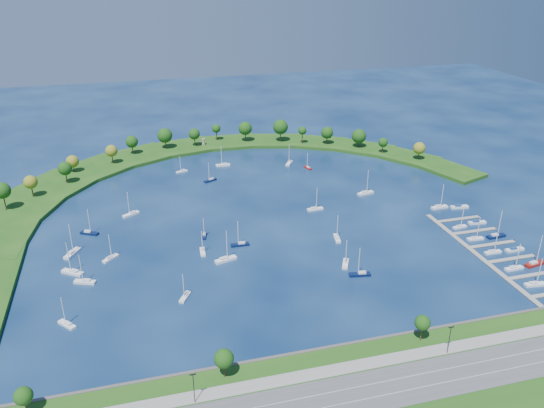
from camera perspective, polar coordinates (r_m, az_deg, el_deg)
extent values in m
plane|color=#071B40|center=(266.35, -0.76, -1.33)|extent=(700.00, 700.00, 0.00)
cube|color=#1D4C14|center=(168.68, 10.43, -18.96)|extent=(420.00, 42.00, 1.60)
cube|color=#474442|center=(183.20, 7.54, -14.59)|extent=(420.00, 1.20, 1.80)
cube|color=#515154|center=(168.10, 10.46, -18.75)|extent=(420.00, 16.00, 0.12)
cube|color=gray|center=(175.41, 8.90, -16.44)|extent=(420.00, 5.00, 0.12)
cube|color=silver|center=(166.45, 10.84, -19.28)|extent=(420.00, 0.15, 0.02)
cube|color=silver|center=(169.68, 10.09, -18.19)|extent=(420.00, 0.15, 0.02)
cylinder|color=#382314|center=(171.61, -24.45, -18.81)|extent=(0.56, 0.56, 4.90)
sphere|color=#174912|center=(169.37, -24.67, -17.93)|extent=(5.20, 5.20, 5.20)
cylinder|color=#382314|center=(168.86, -5.03, -16.95)|extent=(0.56, 0.56, 5.25)
sphere|color=#174912|center=(166.37, -5.08, -15.96)|extent=(6.00, 6.00, 6.00)
cylinder|color=#382314|center=(187.66, 15.40, -12.95)|extent=(0.56, 0.56, 5.60)
sphere|color=#174912|center=(185.41, 15.54, -12.01)|extent=(5.20, 5.20, 5.20)
cylinder|color=black|center=(160.50, -8.21, -18.65)|extent=(0.24, 0.24, 10.00)
cylinder|color=black|center=(183.45, 18.12, -13.46)|extent=(0.24, 0.24, 10.00)
cube|color=#1D4C14|center=(299.37, -25.32, -0.60)|extent=(50.23, 54.30, 2.00)
cube|color=#1D4C14|center=(321.56, -22.08, 1.65)|extent=(54.07, 56.09, 2.00)
cube|color=#1D4C14|center=(340.54, -18.28, 3.45)|extent=(55.20, 54.07, 2.00)
cube|color=#1D4C14|center=(355.82, -14.10, 4.85)|extent=(53.65, 48.47, 2.00)
cube|color=#1D4C14|center=(367.00, -9.64, 5.84)|extent=(49.62, 39.75, 2.00)
cube|color=#1D4C14|center=(373.85, -5.00, 6.44)|extent=(44.32, 29.96, 2.00)
cube|color=#1D4C14|center=(376.19, -0.28, 6.65)|extent=(49.49, 38.05, 2.00)
cube|color=#1D4C14|center=(373.98, 4.44, 6.47)|extent=(51.13, 44.12, 2.00)
cube|color=#1D4C14|center=(367.26, 9.08, 5.89)|extent=(49.19, 47.96, 2.00)
cube|color=#1D4C14|center=(356.20, 13.55, 4.93)|extent=(43.90, 49.49, 2.00)
cube|color=#1D4C14|center=(341.04, 17.75, 3.56)|extent=(35.67, 48.74, 2.00)
cylinder|color=#382314|center=(297.76, -26.29, 0.21)|extent=(0.56, 0.56, 8.68)
sphere|color=#174912|center=(295.63, -26.50, 1.27)|extent=(8.15, 8.15, 8.15)
cylinder|color=#382314|center=(308.41, -23.89, 1.28)|extent=(0.56, 0.56, 6.94)
sphere|color=olive|center=(306.70, -24.05, 2.12)|extent=(7.05, 7.05, 7.05)
cylinder|color=#382314|center=(320.43, -20.80, 2.66)|extent=(0.56, 0.56, 7.13)
sphere|color=#174912|center=(318.72, -20.94, 3.51)|extent=(7.61, 7.61, 7.61)
cylinder|color=#382314|center=(336.66, -20.15, 3.59)|extent=(0.56, 0.56, 5.05)
sphere|color=olive|center=(335.37, -20.24, 4.22)|extent=(7.30, 7.30, 7.30)
cylinder|color=#382314|center=(343.18, -16.44, 4.63)|extent=(0.56, 0.56, 6.70)
sphere|color=olive|center=(341.67, -16.53, 5.38)|extent=(7.19, 7.19, 7.19)
cylinder|color=#382314|center=(357.17, -14.45, 5.62)|extent=(0.56, 0.56, 6.61)
sphere|color=#174912|center=(355.70, -14.53, 6.35)|extent=(7.71, 7.71, 7.71)
cylinder|color=#382314|center=(363.55, -11.13, 6.28)|extent=(0.56, 0.56, 6.79)
sphere|color=#174912|center=(361.97, -11.20, 7.08)|extent=(9.64, 9.64, 9.64)
cylinder|color=#382314|center=(364.87, -8.13, 6.56)|extent=(0.56, 0.56, 6.84)
sphere|color=#174912|center=(363.42, -8.17, 7.30)|extent=(7.39, 7.39, 7.39)
cylinder|color=#382314|center=(375.42, -5.85, 7.21)|extent=(0.56, 0.56, 7.09)
sphere|color=#174912|center=(374.06, -5.88, 7.90)|extent=(5.88, 5.88, 5.88)
cylinder|color=#382314|center=(371.46, -2.81, 7.14)|extent=(0.56, 0.56, 7.30)
sphere|color=#174912|center=(369.88, -2.83, 7.95)|extent=(9.09, 9.09, 9.09)
cylinder|color=#382314|center=(370.59, 0.89, 7.20)|extent=(0.56, 0.56, 8.19)
sphere|color=#174912|center=(368.84, 0.90, 8.10)|extent=(10.08, 10.08, 10.08)
cylinder|color=#382314|center=(366.84, 3.20, 6.96)|extent=(0.56, 0.56, 7.91)
sphere|color=#174912|center=(365.37, 3.21, 7.71)|extent=(5.48, 5.48, 5.48)
cylinder|color=#382314|center=(367.45, 5.79, 6.76)|extent=(0.56, 0.56, 6.20)
sphere|color=#174912|center=(366.06, 5.82, 7.46)|extent=(8.06, 8.06, 8.06)
cylinder|color=#382314|center=(363.75, 9.07, 6.34)|extent=(0.56, 0.56, 5.63)
sphere|color=#174912|center=(362.35, 9.12, 7.05)|extent=(9.40, 9.40, 9.40)
cylinder|color=#382314|center=(355.33, 11.54, 5.74)|extent=(0.56, 0.56, 5.83)
sphere|color=#174912|center=(354.06, 11.60, 6.37)|extent=(6.04, 6.04, 6.04)
cylinder|color=#382314|center=(348.19, 15.15, 4.99)|extent=(0.56, 0.56, 5.88)
sphere|color=olive|center=(346.80, 15.22, 5.68)|extent=(7.52, 7.52, 7.52)
cylinder|color=gray|center=(366.97, -7.22, 6.49)|extent=(2.20, 2.20, 4.02)
cylinder|color=gray|center=(366.32, -7.24, 6.81)|extent=(2.60, 2.60, 0.30)
cube|color=gray|center=(248.09, 20.79, -5.03)|extent=(2.20, 82.00, 0.40)
cube|color=gray|center=(242.11, 25.78, -6.71)|extent=(22.00, 2.00, 0.40)
cube|color=gray|center=(250.59, 23.91, -5.28)|extent=(22.00, 2.00, 0.40)
cylinder|color=#382314|center=(257.13, 25.83, -4.83)|extent=(0.36, 0.36, 1.60)
cube|color=gray|center=(259.47, 22.17, -3.93)|extent=(22.00, 2.00, 0.40)
cylinder|color=#382314|center=(265.79, 24.07, -3.54)|extent=(0.36, 0.36, 1.60)
cube|color=gray|center=(268.71, 20.55, -2.68)|extent=(22.00, 2.00, 0.40)
cylinder|color=#382314|center=(274.82, 22.42, -2.32)|extent=(0.36, 0.36, 1.60)
cube|color=gray|center=(278.27, 19.04, -1.50)|extent=(22.00, 2.00, 0.40)
cylinder|color=#382314|center=(284.17, 20.89, -1.19)|extent=(0.36, 0.36, 1.60)
cube|color=white|center=(204.06, -20.75, -11.78)|extent=(6.55, 7.21, 0.92)
cube|color=silver|center=(203.08, -20.65, -11.68)|extent=(2.87, 3.01, 0.64)
cylinder|color=silver|center=(201.39, -21.09, -10.41)|extent=(0.32, 0.32, 10.30)
cube|color=white|center=(247.94, -20.24, -4.89)|extent=(7.01, 9.63, 1.15)
cube|color=silver|center=(246.82, -20.39, -4.80)|extent=(3.27, 3.83, 0.80)
cylinder|color=silver|center=(245.32, -20.38, -3.38)|extent=(0.32, 0.32, 12.88)
cube|color=white|center=(207.63, -9.13, -9.63)|extent=(5.36, 7.30, 0.87)
cube|color=silver|center=(207.77, -9.06, -9.36)|extent=(2.49, 2.91, 0.61)
cylinder|color=silver|center=(204.28, -9.29, -8.48)|extent=(0.32, 0.32, 9.79)
cube|color=#09153A|center=(221.02, 9.21, -7.33)|extent=(8.90, 3.83, 1.03)
cube|color=silver|center=(220.77, 9.44, -7.12)|extent=(3.26, 2.17, 0.72)
cylinder|color=silver|center=(217.63, 9.14, -5.92)|extent=(0.32, 0.32, 11.64)
cube|color=white|center=(228.97, -4.88, -5.85)|extent=(9.79, 5.17, 1.13)
cube|color=silver|center=(228.14, -5.10, -5.70)|extent=(3.68, 2.70, 0.79)
cylinder|color=silver|center=(225.86, -4.77, -4.28)|extent=(0.32, 0.32, 12.72)
cube|color=white|center=(246.70, 6.85, -3.61)|extent=(3.74, 8.13, 0.94)
cube|color=silver|center=(245.65, 6.89, -3.53)|extent=(2.06, 3.00, 0.66)
cylinder|color=silver|center=(244.62, 6.89, -2.35)|extent=(0.32, 0.32, 10.59)
cube|color=#09153A|center=(240.12, -3.40, -4.29)|extent=(8.24, 2.50, 0.98)
cube|color=silver|center=(239.85, -3.21, -4.09)|extent=(2.90, 1.68, 0.69)
cylinder|color=silver|center=(237.20, -3.59, -3.03)|extent=(0.32, 0.32, 11.04)
cube|color=white|center=(273.86, 4.56, -0.54)|extent=(8.28, 2.73, 0.98)
cube|color=silver|center=(273.22, 4.40, -0.41)|extent=(2.94, 1.76, 0.69)
cylinder|color=silver|center=(271.64, 4.72, 0.62)|extent=(0.32, 0.32, 11.02)
cube|color=#09153A|center=(249.17, -7.13, -3.35)|extent=(3.31, 6.76, 0.78)
cube|color=silver|center=(249.44, -7.12, -3.14)|extent=(1.78, 2.52, 0.55)
cylinder|color=silver|center=(246.53, -7.19, -2.42)|extent=(0.32, 0.32, 8.79)
cube|color=white|center=(295.85, 9.81, 1.13)|extent=(9.60, 4.51, 1.11)
cube|color=silver|center=(294.95, 9.68, 1.27)|extent=(3.55, 2.47, 0.78)
cylinder|color=silver|center=(293.70, 10.02, 2.38)|extent=(0.32, 0.32, 12.50)
cube|color=maroon|center=(328.74, 3.77, 3.82)|extent=(3.65, 6.66, 0.77)
cube|color=silver|center=(328.03, 3.84, 3.89)|extent=(1.88, 2.52, 0.54)
cylinder|color=silver|center=(327.51, 3.74, 4.62)|extent=(0.32, 0.32, 8.67)
cube|color=white|center=(276.37, -14.61, -1.06)|extent=(8.57, 6.46, 1.03)
cube|color=silver|center=(276.40, -14.48, -0.84)|extent=(3.43, 2.98, 0.72)
cylinder|color=silver|center=(273.50, -14.86, 0.09)|extent=(0.32, 0.32, 11.55)
cube|color=white|center=(239.14, -16.60, -5.50)|extent=(7.13, 6.96, 0.93)
cube|color=silver|center=(238.32, -16.76, -5.41)|extent=(3.02, 2.99, 0.65)
cylinder|color=silver|center=(236.80, -16.66, -4.24)|extent=(0.32, 0.32, 10.51)
cube|color=white|center=(326.60, -9.47, 3.39)|extent=(7.04, 3.93, 0.81)
cube|color=silver|center=(326.61, -9.37, 3.53)|extent=(2.67, 2.01, 0.57)
cylinder|color=silver|center=(324.68, -9.62, 4.19)|extent=(0.32, 0.32, 9.16)
cube|color=white|center=(335.46, 1.83, 4.31)|extent=(6.79, 8.70, 1.05)
cube|color=silver|center=(335.95, 1.87, 4.51)|extent=(3.10, 3.51, 0.74)
cylinder|color=silver|center=(332.68, 1.81, 5.32)|extent=(0.32, 0.32, 11.82)
cube|color=white|center=(236.03, -7.30, -5.02)|extent=(2.62, 7.50, 0.88)
cube|color=silver|center=(236.31, -7.33, -4.77)|extent=(1.64, 2.68, 0.62)
cylinder|color=silver|center=(232.92, -7.36, -3.93)|extent=(0.32, 0.32, 9.94)
cube|color=#09153A|center=(310.71, -6.51, 2.48)|extent=(7.85, 5.49, 0.93)
cube|color=silver|center=(310.84, -6.40, 2.65)|extent=(3.10, 2.59, 0.65)
cylinder|color=silver|center=(308.32, -6.65, 3.43)|extent=(0.32, 0.32, 10.43)
cube|color=white|center=(333.47, -5.19, 4.10)|extent=(8.75, 2.91, 1.03)
cube|color=silver|center=(333.26, -5.04, 4.25)|extent=(3.11, 1.86, 0.72)
cylinder|color=silver|center=(331.27, -5.34, 5.12)|extent=(0.32, 0.32, 11.64)
cube|color=white|center=(225.78, -19.07, -7.75)|extent=(8.72, 5.40, 1.01)
cube|color=silver|center=(224.99, -18.90, -7.58)|extent=(3.37, 2.66, 0.71)
cylinder|color=silver|center=(222.97, -19.44, -6.37)|extent=(0.32, 0.32, 11.41)
cube|color=white|center=(233.60, -20.22, -6.77)|extent=(9.26, 7.72, 1.14)
cube|color=silver|center=(232.55, -20.08, -6.62)|extent=(3.79, 3.46, 0.80)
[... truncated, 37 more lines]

